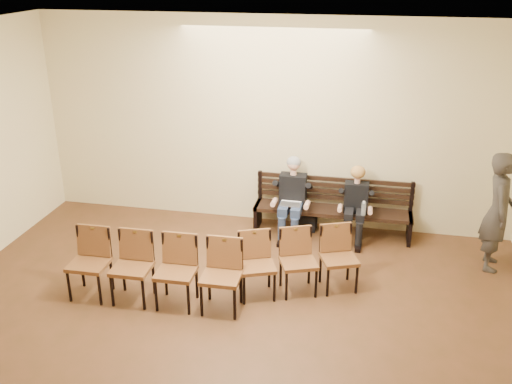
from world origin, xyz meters
TOP-DOWN VIEW (x-y plane):
  - room_walls at (0.00, 0.79)m, footprint 8.02×10.01m
  - bench at (1.08, 4.65)m, footprint 2.60×0.90m
  - seated_man at (0.42, 4.53)m, footprint 0.54×0.75m
  - seated_woman at (1.45, 4.53)m, footprint 0.48×0.66m
  - laptop at (0.42, 4.39)m, footprint 0.35×0.28m
  - water_bottle at (1.59, 4.26)m, footprint 0.07×0.07m
  - bag at (0.62, 4.75)m, footprint 0.40×0.29m
  - passerby at (3.50, 4.05)m, footprint 0.57×0.80m
  - chair_row_front at (0.78, 2.76)m, footprint 1.69×1.06m
  - chair_row_back at (-1.06, 2.11)m, footprint 2.35×0.57m

SIDE VIEW (x-z plane):
  - bag at x=0.62m, z-range 0.00..0.28m
  - bench at x=1.08m, z-range 0.00..0.45m
  - chair_row_front at x=0.78m, z-range 0.00..0.91m
  - chair_row_back at x=-1.06m, z-range 0.00..0.96m
  - seated_woman at x=1.45m, z-range 0.00..1.11m
  - water_bottle at x=1.59m, z-range 0.45..0.69m
  - laptop at x=0.42m, z-range 0.45..0.69m
  - seated_man at x=0.42m, z-range 0.00..1.30m
  - passerby at x=3.50m, z-range 0.00..2.06m
  - room_walls at x=0.00m, z-range 0.78..4.29m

